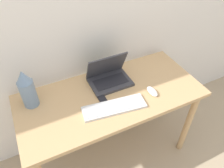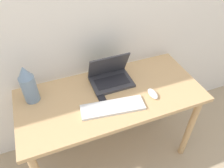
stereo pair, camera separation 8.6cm
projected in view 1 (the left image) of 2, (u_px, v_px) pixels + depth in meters
wall_back at (87, 3)px, 1.42m from camera, size 6.00×0.05×2.50m
desk at (111, 104)px, 1.59m from camera, size 1.29×0.59×0.73m
laptop at (109, 76)px, 1.59m from camera, size 0.30×0.22×0.22m
keyboard at (114, 107)px, 1.42m from camera, size 0.43×0.18×0.02m
mouse at (152, 91)px, 1.52m from camera, size 0.05×0.11×0.03m
vase at (27, 89)px, 1.36m from camera, size 0.10×0.10×0.28m
mp3_player at (102, 99)px, 1.48m from camera, size 0.05×0.06×0.01m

